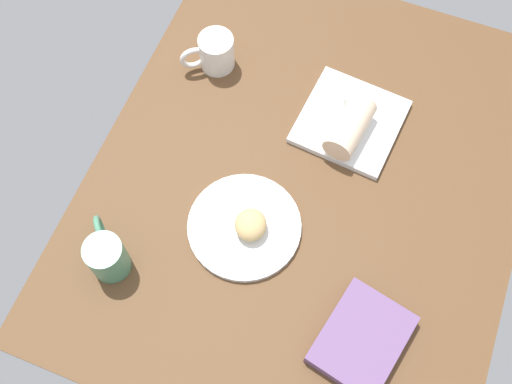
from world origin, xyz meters
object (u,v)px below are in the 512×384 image
at_px(book_stack, 362,339).
at_px(round_plate, 244,227).
at_px(sauce_cup, 355,98).
at_px(square_plate, 350,122).
at_px(breakfast_wrap, 350,127).
at_px(second_mug, 215,52).
at_px(scone_pastry, 251,225).
at_px(coffee_mug, 107,255).

bearing_deg(book_stack, round_plate, 65.32).
distance_m(round_plate, sauce_cup, 0.39).
relative_size(round_plate, square_plate, 1.10).
bearing_deg(square_plate, round_plate, 158.26).
height_order(breakfast_wrap, book_stack, breakfast_wrap).
distance_m(sauce_cup, second_mug, 0.33).
height_order(scone_pastry, square_plate, scone_pastry).
bearing_deg(sauce_cup, second_mug, 91.27).
xyz_separation_m(scone_pastry, book_stack, (-0.13, -0.28, -0.02)).
relative_size(square_plate, sauce_cup, 4.11).
relative_size(scone_pastry, book_stack, 0.33).
height_order(scone_pastry, second_mug, second_mug).
bearing_deg(square_plate, sauce_cup, 8.91).
distance_m(scone_pastry, breakfast_wrap, 0.31).
height_order(scone_pastry, breakfast_wrap, breakfast_wrap).
xyz_separation_m(sauce_cup, coffee_mug, (-0.53, 0.34, 0.02)).
xyz_separation_m(square_plate, sauce_cup, (0.05, 0.01, 0.02)).
height_order(book_stack, coffee_mug, coffee_mug).
height_order(square_plate, sauce_cup, sauce_cup).
relative_size(square_plate, book_stack, 1.01).
bearing_deg(breakfast_wrap, square_plate, 106.61).
relative_size(round_plate, sauce_cup, 4.53).
distance_m(round_plate, breakfast_wrap, 0.31).
xyz_separation_m(scone_pastry, coffee_mug, (-0.17, 0.24, 0.01)).
height_order(round_plate, book_stack, book_stack).
xyz_separation_m(scone_pastry, sauce_cup, (0.37, -0.10, -0.01)).
bearing_deg(round_plate, breakfast_wrap, -25.37).
distance_m(square_plate, book_stack, 0.48).
distance_m(book_stack, second_mug, 0.71).
relative_size(round_plate, second_mug, 2.10).
xyz_separation_m(scone_pastry, second_mug, (0.36, 0.23, 0.01)).
distance_m(scone_pastry, sauce_cup, 0.38).
xyz_separation_m(book_stack, second_mug, (0.49, 0.51, 0.03)).
distance_m(round_plate, coffee_mug, 0.28).
bearing_deg(sauce_cup, scone_pastry, 164.12).
bearing_deg(scone_pastry, coffee_mug, 125.05).
relative_size(round_plate, breakfast_wrap, 1.74).
relative_size(coffee_mug, second_mug, 1.00).
bearing_deg(scone_pastry, book_stack, -115.49).
distance_m(breakfast_wrap, second_mug, 0.36).
xyz_separation_m(round_plate, book_stack, (-0.14, -0.29, 0.01)).
relative_size(breakfast_wrap, book_stack, 0.64).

